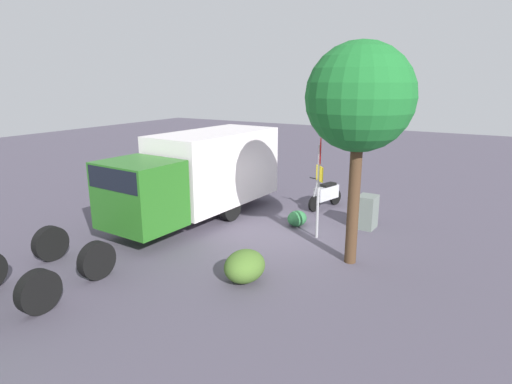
{
  "coord_description": "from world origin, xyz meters",
  "views": [
    {
      "loc": [
        10.81,
        5.38,
        4.52
      ],
      "look_at": [
        0.49,
        -0.73,
        1.35
      ],
      "focal_mm": 29.81,
      "sensor_mm": 36.0,
      "label": 1
    }
  ],
  "objects_px": {
    "motorcycle": "(326,194)",
    "street_tree": "(360,99)",
    "stop_sign": "(319,172)",
    "utility_cabinet": "(367,212)",
    "box_truck_near": "(196,173)",
    "bike_rack_hoop": "(369,213)"
  },
  "relations": [
    {
      "from": "box_truck_near",
      "to": "street_tree",
      "type": "bearing_deg",
      "value": 85.94
    },
    {
      "from": "motorcycle",
      "to": "street_tree",
      "type": "distance_m",
      "value": 5.97
    },
    {
      "from": "box_truck_near",
      "to": "stop_sign",
      "type": "distance_m",
      "value": 4.12
    },
    {
      "from": "stop_sign",
      "to": "utility_cabinet",
      "type": "relative_size",
      "value": 2.82
    },
    {
      "from": "bike_rack_hoop",
      "to": "box_truck_near",
      "type": "bearing_deg",
      "value": -52.03
    },
    {
      "from": "box_truck_near",
      "to": "motorcycle",
      "type": "height_order",
      "value": "box_truck_near"
    },
    {
      "from": "box_truck_near",
      "to": "utility_cabinet",
      "type": "relative_size",
      "value": 8.04
    },
    {
      "from": "stop_sign",
      "to": "bike_rack_hoop",
      "type": "relative_size",
      "value": 3.48
    },
    {
      "from": "street_tree",
      "to": "motorcycle",
      "type": "bearing_deg",
      "value": -150.92
    },
    {
      "from": "motorcycle",
      "to": "street_tree",
      "type": "xyz_separation_m",
      "value": [
        4.18,
        2.32,
        3.57
      ]
    },
    {
      "from": "motorcycle",
      "to": "box_truck_near",
      "type": "bearing_deg",
      "value": -26.69
    },
    {
      "from": "box_truck_near",
      "to": "utility_cabinet",
      "type": "height_order",
      "value": "box_truck_near"
    },
    {
      "from": "box_truck_near",
      "to": "bike_rack_hoop",
      "type": "xyz_separation_m",
      "value": [
        -3.67,
        4.71,
        -1.59
      ]
    },
    {
      "from": "bike_rack_hoop",
      "to": "street_tree",
      "type": "bearing_deg",
      "value": 10.03
    },
    {
      "from": "motorcycle",
      "to": "stop_sign",
      "type": "bearing_deg",
      "value": 32.63
    },
    {
      "from": "utility_cabinet",
      "to": "bike_rack_hoop",
      "type": "distance_m",
      "value": 1.73
    },
    {
      "from": "box_truck_near",
      "to": "utility_cabinet",
      "type": "distance_m",
      "value": 5.58
    },
    {
      "from": "motorcycle",
      "to": "street_tree",
      "type": "height_order",
      "value": "street_tree"
    },
    {
      "from": "utility_cabinet",
      "to": "bike_rack_hoop",
      "type": "bearing_deg",
      "value": -167.19
    },
    {
      "from": "street_tree",
      "to": "bike_rack_hoop",
      "type": "xyz_separation_m",
      "value": [
        -4.38,
        -0.77,
        -4.09
      ]
    },
    {
      "from": "motorcycle",
      "to": "street_tree",
      "type": "bearing_deg",
      "value": 44.7
    },
    {
      "from": "stop_sign",
      "to": "utility_cabinet",
      "type": "height_order",
      "value": "stop_sign"
    }
  ]
}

